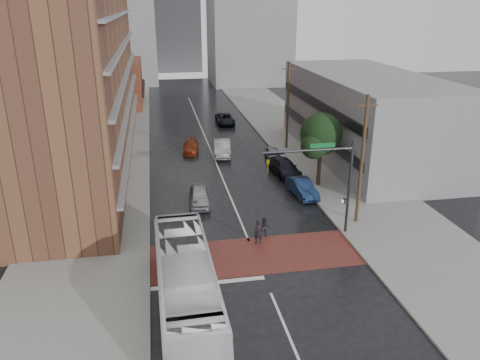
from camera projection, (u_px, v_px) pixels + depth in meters
name	position (u px, v px, depth m)	size (l,w,h in m)	color
ground	(256.00, 259.00, 31.23)	(160.00, 160.00, 0.00)	black
crosswalk	(255.00, 255.00, 31.69)	(14.00, 5.00, 0.02)	maroon
sidewalk_west	(109.00, 155.00, 52.25)	(9.00, 90.00, 0.15)	gray
sidewalk_east	(306.00, 145.00, 56.13)	(9.00, 90.00, 0.15)	gray
apartment_block	(67.00, 25.00, 45.96)	(10.00, 44.00, 28.00)	brown
storefront_west	(117.00, 83.00, 77.61)	(8.00, 16.00, 7.00)	brown
building_east	(366.00, 116.00, 50.80)	(11.00, 26.00, 9.00)	gray
distant_tower_west	(109.00, 3.00, 94.90)	(18.00, 16.00, 32.00)	gray
distant_tower_center	(175.00, 20.00, 114.30)	(12.00, 10.00, 24.00)	gray
street_tree	(321.00, 137.00, 42.05)	(4.20, 4.10, 6.90)	#332319
signal_mast	(331.00, 175.00, 32.83)	(6.50, 0.30, 7.20)	#2D2D33
utility_pole_near	(362.00, 160.00, 34.57)	(1.60, 0.26, 10.00)	#473321
utility_pole_far	(288.00, 105.00, 52.95)	(1.60, 0.26, 10.00)	#473321
transit_bus	(186.00, 284.00, 25.30)	(2.96, 12.66, 3.53)	white
pedestrian_a	(259.00, 232.00, 32.92)	(0.67, 0.44, 1.84)	black
pedestrian_b	(265.00, 227.00, 33.93)	(0.75, 0.58, 1.53)	black
car_travel_a	(199.00, 196.00, 39.48)	(1.75, 4.35, 1.48)	#A2A5AA
car_travel_b	(222.00, 148.00, 52.10)	(1.80, 5.15, 1.70)	#B5B7BD
car_travel_c	(191.00, 147.00, 53.33)	(1.72, 4.23, 1.23)	maroon
suv_travel	(225.00, 119.00, 65.74)	(2.37, 5.13, 1.43)	black
car_parked_near	(302.00, 188.00, 41.22)	(1.57, 4.52, 1.49)	#15284B
car_parked_mid	(285.00, 168.00, 46.25)	(2.12, 5.22, 1.51)	black
car_parked_far	(273.00, 154.00, 50.97)	(1.45, 3.61, 1.23)	#93969A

